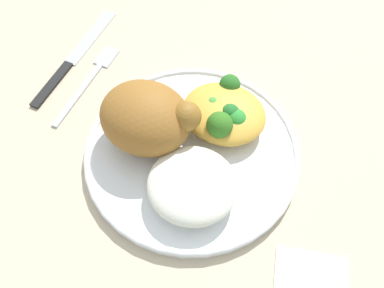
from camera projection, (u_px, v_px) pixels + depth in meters
The scene contains 7 objects.
ground_plane at pixel (192, 155), 0.47m from camera, with size 2.00×2.00×0.00m, color #C1AF90.
plate at pixel (192, 152), 0.47m from camera, with size 0.24×0.24×0.01m.
roasted_chicken at pixel (147, 118), 0.44m from camera, with size 0.11×0.09×0.07m.
rice_pile at pixel (192, 185), 0.42m from camera, with size 0.09×0.09×0.03m, color white.
mac_cheese_with_broccoli at pixel (224, 113), 0.47m from camera, with size 0.10×0.09×0.04m.
fork at pixel (89, 79), 0.53m from camera, with size 0.02×0.14×0.01m.
knife at pixel (68, 63), 0.55m from camera, with size 0.03×0.19×0.01m.
Camera 1 is at (0.11, -0.21, 0.41)m, focal length 38.51 mm.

